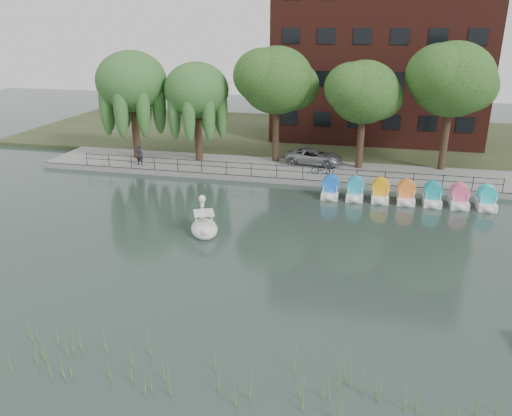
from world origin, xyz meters
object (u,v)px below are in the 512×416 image
(minivan, at_px, (314,155))
(swan_boat, at_px, (204,226))
(pedestrian, at_px, (139,154))
(bicycle, at_px, (323,169))

(minivan, height_order, swan_boat, swan_boat)
(minivan, xyz_separation_m, swan_boat, (-4.63, -15.01, -0.69))
(swan_boat, bearing_deg, pedestrian, 106.05)
(swan_boat, bearing_deg, minivan, 49.63)
(bicycle, xyz_separation_m, swan_boat, (-5.61, -12.05, -0.45))
(minivan, xyz_separation_m, pedestrian, (-14.01, -3.54, 0.25))
(minivan, relative_size, pedestrian, 2.70)
(minivan, bearing_deg, swan_boat, 168.71)
(pedestrian, xyz_separation_m, swan_boat, (9.39, -11.47, -0.94))
(minivan, xyz_separation_m, bicycle, (0.99, -2.96, -0.24))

